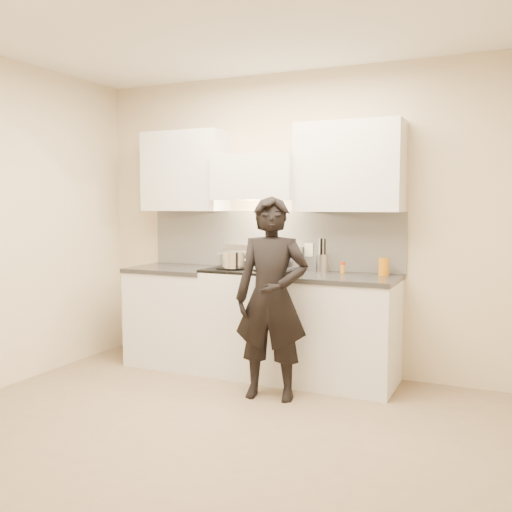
{
  "coord_description": "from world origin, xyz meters",
  "views": [
    {
      "loc": [
        1.81,
        -3.15,
        1.51
      ],
      "look_at": [
        -0.09,
        1.05,
        1.09
      ],
      "focal_mm": 40.0,
      "sensor_mm": 36.0,
      "label": 1
    }
  ],
  "objects_px": {
    "utensil_crock": "(322,262)",
    "person": "(272,298)",
    "wok": "(274,256)",
    "counter_right": "(342,330)",
    "stove": "(252,320)"
  },
  "relations": [
    {
      "from": "stove",
      "to": "counter_right",
      "type": "relative_size",
      "value": 1.04
    },
    {
      "from": "counter_right",
      "to": "stove",
      "type": "bearing_deg",
      "value": -180.0
    },
    {
      "from": "wok",
      "to": "person",
      "type": "relative_size",
      "value": 0.26
    },
    {
      "from": "stove",
      "to": "wok",
      "type": "xyz_separation_m",
      "value": [
        0.15,
        0.14,
        0.57
      ]
    },
    {
      "from": "wok",
      "to": "utensil_crock",
      "type": "xyz_separation_m",
      "value": [
        0.45,
        0.02,
        -0.04
      ]
    },
    {
      "from": "stove",
      "to": "counter_right",
      "type": "xyz_separation_m",
      "value": [
        0.83,
        0.0,
        -0.01
      ]
    },
    {
      "from": "stove",
      "to": "person",
      "type": "relative_size",
      "value": 0.61
    },
    {
      "from": "stove",
      "to": "counter_right",
      "type": "height_order",
      "value": "stove"
    },
    {
      "from": "wok",
      "to": "utensil_crock",
      "type": "distance_m",
      "value": 0.45
    },
    {
      "from": "utensil_crock",
      "to": "person",
      "type": "xyz_separation_m",
      "value": [
        -0.18,
        -0.72,
        -0.22
      ]
    },
    {
      "from": "counter_right",
      "to": "wok",
      "type": "relative_size",
      "value": 2.29
    },
    {
      "from": "counter_right",
      "to": "wok",
      "type": "distance_m",
      "value": 0.91
    },
    {
      "from": "wok",
      "to": "person",
      "type": "xyz_separation_m",
      "value": [
        0.27,
        -0.7,
        -0.26
      ]
    },
    {
      "from": "utensil_crock",
      "to": "stove",
      "type": "bearing_deg",
      "value": -165.09
    },
    {
      "from": "utensil_crock",
      "to": "wok",
      "type": "bearing_deg",
      "value": -177.99
    }
  ]
}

